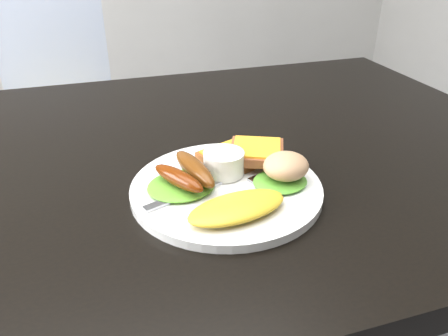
{
  "coord_description": "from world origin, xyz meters",
  "views": [
    {
      "loc": [
        -0.12,
        -0.62,
        1.06
      ],
      "look_at": [
        0.03,
        -0.14,
        0.78
      ],
      "focal_mm": 35.0,
      "sensor_mm": 36.0,
      "label": 1
    }
  ],
  "objects_px": {
    "dining_chair": "(63,121)",
    "plate": "(226,188)",
    "dining_table": "(181,160)",
    "person": "(130,78)"
  },
  "relations": [
    {
      "from": "dining_table",
      "to": "dining_chair",
      "type": "height_order",
      "value": "dining_table"
    },
    {
      "from": "dining_table",
      "to": "person",
      "type": "distance_m",
      "value": 0.45
    },
    {
      "from": "person",
      "to": "plate",
      "type": "height_order",
      "value": "person"
    },
    {
      "from": "dining_table",
      "to": "plate",
      "type": "xyz_separation_m",
      "value": [
        0.03,
        -0.15,
        0.03
      ]
    },
    {
      "from": "dining_table",
      "to": "plate",
      "type": "bearing_deg",
      "value": -78.12
    },
    {
      "from": "dining_chair",
      "to": "person",
      "type": "xyz_separation_m",
      "value": [
        0.21,
        -0.49,
        0.29
      ]
    },
    {
      "from": "dining_chair",
      "to": "plate",
      "type": "relative_size",
      "value": 1.53
    },
    {
      "from": "dining_chair",
      "to": "dining_table",
      "type": "bearing_deg",
      "value": -78.32
    },
    {
      "from": "dining_chair",
      "to": "person",
      "type": "bearing_deg",
      "value": -69.36
    },
    {
      "from": "person",
      "to": "plate",
      "type": "distance_m",
      "value": 0.6
    }
  ]
}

